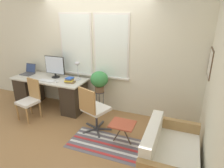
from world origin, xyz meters
The scene contains 17 objects.
ground_plane centered at (0.00, 0.00, 0.00)m, with size 14.00×14.00×0.00m, color #9E7042.
wall_back_with_window centered at (0.00, 0.78, 1.36)m, with size 9.00×0.12×2.70m.
wall_right_with_picture centered at (2.37, 0.00, 1.35)m, with size 0.08×9.00×2.70m.
desk centered at (-1.06, 0.35, 0.40)m, with size 1.81×0.70×0.75m.
laptop centered at (-1.75, 0.45, 0.80)m, with size 0.30×0.30×0.24m.
monitor centered at (-0.95, 0.47, 1.02)m, with size 0.52×0.20×0.51m.
keyboard centered at (-0.98, 0.17, 0.76)m, with size 0.38×0.14×0.02m.
mouse centered at (-0.70, 0.18, 0.77)m, with size 0.04×0.07×0.04m.
desk_lamp centered at (-0.36, 0.52, 1.07)m, with size 0.14×0.14×0.43m.
book_stack centered at (-0.44, 0.27, 0.80)m, with size 0.23×0.19×0.11m.
desk_chair_wooden centered at (-1.14, -0.25, 0.46)m, with size 0.45×0.46×0.88m.
office_chair_swivel centered at (0.39, -0.23, 0.50)m, with size 0.59×0.61×0.95m.
couch_loveseat centered at (1.88, -0.80, 0.26)m, with size 0.74×1.22×0.72m.
plant_stand centered at (0.20, 0.47, 0.47)m, with size 0.21×0.21×0.55m.
potted_plant centered at (0.20, 0.47, 0.83)m, with size 0.39×0.39×0.47m.
floor_rug_striped centered at (0.81, -0.53, 0.00)m, with size 1.42×0.70×0.01m.
folding_stool centered at (1.03, -0.39, 0.37)m, with size 0.43×0.37×0.41m.
Camera 1 is at (1.96, -3.28, 2.29)m, focal length 32.00 mm.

